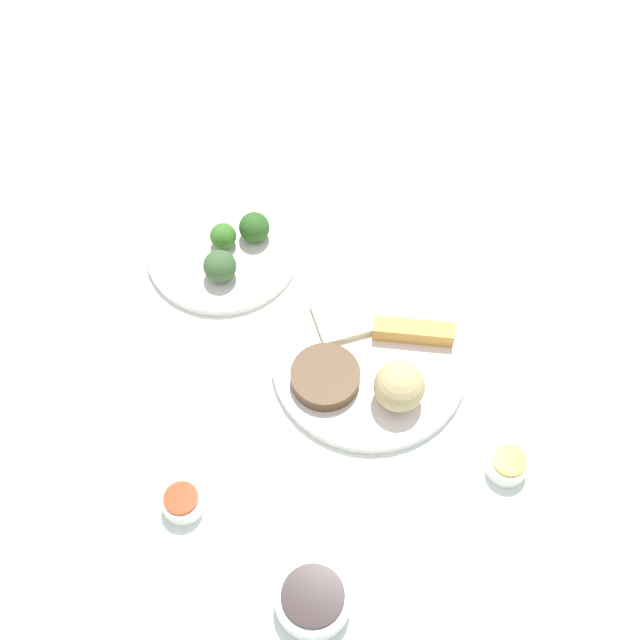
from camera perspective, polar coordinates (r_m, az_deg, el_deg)
The scene contains 16 objects.
tabletop at distance 1.16m, azimuth 2.36°, elevation -5.52°, with size 2.20×2.20×0.02m, color white.
main_plate at distance 1.17m, azimuth 3.33°, elevation -2.76°, with size 0.27×0.27×0.02m, color white.
rice_scoop at distance 1.11m, azimuth 5.34°, elevation -4.46°, with size 0.07×0.07×0.07m, color tan.
spring_roll at distance 1.18m, azimuth 6.29°, elevation -0.77°, with size 0.11×0.03×0.03m, color gold.
crab_rangoon_wonton at distance 1.19m, azimuth 1.60°, elevation 0.12°, with size 0.07×0.08×0.01m, color beige.
stir_fry_heap at distance 1.14m, azimuth 0.36°, elevation -3.84°, with size 0.09×0.09×0.02m, color #503721.
broccoli_plate at distance 1.29m, azimuth -6.52°, elevation 4.73°, with size 0.23×0.23×0.01m, color white.
broccoli_floret_0 at distance 1.27m, azimuth -6.52°, elevation 5.62°, with size 0.04×0.04×0.04m, color #397225.
broccoli_floret_1 at distance 1.27m, azimuth -4.43°, elevation 6.23°, with size 0.05×0.05×0.05m, color #2C5B20.
broccoli_floret_2 at distance 1.23m, azimuth -6.74°, elevation 3.61°, with size 0.05×0.05×0.05m, color #3B5D31.
soy_sauce_bowl at distance 1.05m, azimuth -0.47°, elevation -18.26°, with size 0.09×0.09×0.03m, color white.
soy_sauce_bowl_liquid at distance 1.03m, azimuth -0.48°, elevation -18.01°, with size 0.07×0.07×0.00m, color black.
sauce_ramekin_hot_mustard at distance 1.13m, azimuth 12.45°, elevation -9.49°, with size 0.05×0.05×0.03m, color white.
sauce_ramekin_hot_mustard_liquid at distance 1.11m, azimuth 12.60°, elevation -9.19°, with size 0.04×0.04×0.00m, color yellow.
sauce_ramekin_sweet_and_sour at distance 1.10m, azimuth -9.21°, elevation -11.99°, with size 0.05×0.05×0.03m, color white.
sauce_ramekin_sweet_and_sour_liquid at distance 1.08m, azimuth -9.32°, elevation -11.71°, with size 0.04×0.04×0.00m, color red.
Camera 1 is at (0.41, -0.32, 1.05)m, focal length 47.68 mm.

